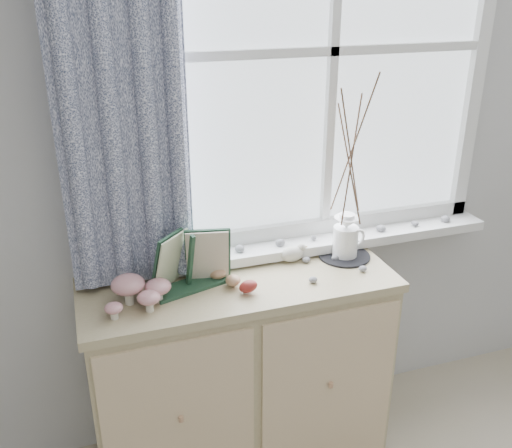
% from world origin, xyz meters
% --- Properties ---
extents(sideboard, '(1.20, 0.45, 0.85)m').
position_xyz_m(sideboard, '(-0.15, 1.75, 0.43)').
color(sideboard, tan).
rests_on(sideboard, ground).
extents(botanical_book, '(0.36, 0.22, 0.24)m').
position_xyz_m(botanical_book, '(-0.33, 1.74, 0.97)').
color(botanical_book, '#1F402C').
rests_on(botanical_book, sideboard).
extents(toadstool_cluster, '(0.24, 0.17, 0.11)m').
position_xyz_m(toadstool_cluster, '(-0.53, 1.70, 0.91)').
color(toadstool_cluster, silver).
rests_on(toadstool_cluster, sideboard).
extents(wooden_eggs, '(0.14, 0.17, 0.07)m').
position_xyz_m(wooden_eggs, '(-0.18, 1.72, 0.88)').
color(wooden_eggs, tan).
rests_on(wooden_eggs, sideboard).
extents(songbird_figurine, '(0.14, 0.07, 0.07)m').
position_xyz_m(songbird_figurine, '(0.10, 1.85, 0.89)').
color(songbird_figurine, beige).
rests_on(songbird_figurine, sideboard).
extents(crocheted_doily, '(0.21, 0.21, 0.01)m').
position_xyz_m(crocheted_doily, '(0.32, 1.81, 0.85)').
color(crocheted_doily, black).
rests_on(crocheted_doily, sideboard).
extents(twig_pitcher, '(0.35, 0.35, 0.77)m').
position_xyz_m(twig_pitcher, '(0.32, 1.81, 1.29)').
color(twig_pitcher, white).
rests_on(twig_pitcher, crocheted_doily).
extents(sideboard_pebbles, '(0.33, 0.23, 0.02)m').
position_xyz_m(sideboard_pebbles, '(0.18, 1.76, 0.86)').
color(sideboard_pebbles, gray).
rests_on(sideboard_pebbles, sideboard).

